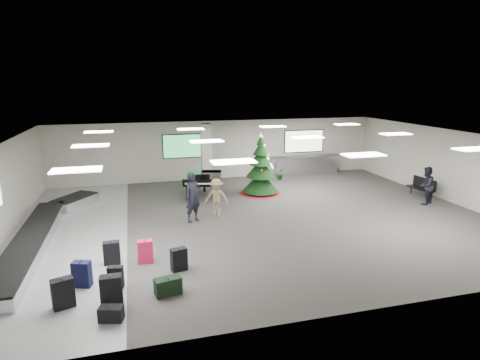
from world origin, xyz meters
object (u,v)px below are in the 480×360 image
object	(u,v)px
baggage_carousel	(41,232)
traveler_a	(193,197)
bench	(422,186)
traveler_b	(216,197)
potted_plant_right	(336,167)
potted_plant_left	(280,173)
service_counter	(305,165)
christmas_tree	(261,173)
grand_piano	(203,178)
pink_suitcase	(145,251)
traveler_bench	(426,186)

from	to	relation	value
baggage_carousel	traveler_a	world-z (taller)	traveler_a
bench	traveler_b	distance (m)	9.89
bench	potted_plant_right	size ratio (longest dim) A/B	1.98
traveler_b	potted_plant_left	world-z (taller)	traveler_b
baggage_carousel	traveler_b	size ratio (longest dim) A/B	6.37
service_counter	baggage_carousel	bearing A→B (deg)	-152.33
baggage_carousel	christmas_tree	size ratio (longest dim) A/B	3.30
service_counter	grand_piano	bearing A→B (deg)	-155.19
pink_suitcase	christmas_tree	distance (m)	8.59
grand_piano	potted_plant_right	bearing A→B (deg)	33.44
service_counter	potted_plant_right	bearing A→B (deg)	-4.42
potted_plant_left	bench	bearing A→B (deg)	-42.81
service_counter	bench	xyz separation A→B (m)	(3.37, -5.75, -0.05)
christmas_tree	potted_plant_left	distance (m)	3.06
traveler_b	potted_plant_right	size ratio (longest dim) A/B	2.12
baggage_carousel	potted_plant_right	distance (m)	16.18
traveler_a	potted_plant_left	size ratio (longest dim) A/B	2.55
baggage_carousel	bench	size ratio (longest dim) A/B	6.81
baggage_carousel	traveler_a	xyz separation A→B (m)	(5.32, 0.34, 0.76)
grand_piano	traveler_a	bearing A→B (deg)	-91.29
baggage_carousel	traveler_b	xyz separation A→B (m)	(6.33, 0.79, 0.55)
grand_piano	traveler_a	xyz separation A→B (m)	(-0.97, -3.36, 0.11)
baggage_carousel	potted_plant_right	xyz separation A→B (m)	(14.78, 6.58, 0.15)
christmas_tree	traveler_b	world-z (taller)	christmas_tree
pink_suitcase	grand_piano	distance (m)	7.22
service_counter	traveler_a	distance (m)	9.88
traveler_b	potted_plant_right	xyz separation A→B (m)	(8.45, 5.80, -0.40)
traveler_a	potted_plant_right	world-z (taller)	traveler_a
potted_plant_left	service_counter	bearing A→B (deg)	25.66
traveler_a	traveler_bench	size ratio (longest dim) A/B	1.16
service_counter	potted_plant_left	world-z (taller)	service_counter
christmas_tree	service_counter	bearing A→B (deg)	40.37
service_counter	traveler_a	size ratio (longest dim) A/B	2.08
potted_plant_left	potted_plant_right	world-z (taller)	potted_plant_left
bench	traveler_a	world-z (taller)	traveler_a
baggage_carousel	traveler_bench	xyz separation A→B (m)	(15.50, -0.08, 0.63)
potted_plant_left	potted_plant_right	xyz separation A→B (m)	(3.81, 0.75, -0.02)
potted_plant_right	baggage_carousel	bearing A→B (deg)	-155.99
christmas_tree	grand_piano	bearing A→B (deg)	176.34
pink_suitcase	traveler_a	size ratio (longest dim) A/B	0.37
service_counter	potted_plant_left	distance (m)	2.08
bench	potted_plant_left	world-z (taller)	bench
bench	traveler_b	xyz separation A→B (m)	(-9.88, -0.20, 0.27)
potted_plant_left	pink_suitcase	bearing A→B (deg)	-131.00
pink_suitcase	potted_plant_right	world-z (taller)	potted_plant_right
baggage_carousel	traveler_bench	distance (m)	15.51
pink_suitcase	traveler_a	distance (m)	3.81
baggage_carousel	potted_plant_left	xyz separation A→B (m)	(10.97, 5.84, 0.17)
service_counter	christmas_tree	world-z (taller)	christmas_tree
baggage_carousel	traveler_b	world-z (taller)	traveler_b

